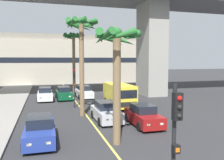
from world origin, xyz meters
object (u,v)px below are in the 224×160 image
object	(u,v)px
car_queue_third	(40,130)
delivery_van	(119,95)
traffic_light_median_far	(74,81)
palm_tree_mid_median	(117,55)
car_queue_second	(45,94)
car_queue_fourth	(143,116)
palm_tree_far_median	(81,37)
car_queue_fifth	(106,112)
traffic_light_median_near	(175,137)
car_queue_front	(84,92)
palm_tree_near_median	(74,45)
car_queue_sixth	(64,93)

from	to	relation	value
car_queue_third	delivery_van	xyz separation A→B (m)	(7.70, 8.80, 0.57)
traffic_light_median_far	palm_tree_mid_median	distance (m)	11.43
delivery_van	traffic_light_median_far	bearing A→B (deg)	169.40
car_queue_third	palm_tree_mid_median	distance (m)	6.33
car_queue_second	car_queue_fourth	world-z (taller)	same
delivery_van	palm_tree_far_median	bearing A→B (deg)	-146.25
car_queue_third	car_queue_fifth	xyz separation A→B (m)	(4.98, 3.72, 0.00)
traffic_light_median_near	palm_tree_mid_median	xyz separation A→B (m)	(0.49, 7.11, 2.43)
car_queue_front	palm_tree_near_median	distance (m)	7.85
car_queue_third	palm_tree_mid_median	world-z (taller)	palm_tree_mid_median
car_queue_fifth	traffic_light_median_far	xyz separation A→B (m)	(-1.77, 5.92, 1.99)
car_queue_fifth	delivery_van	world-z (taller)	delivery_van
palm_tree_near_median	palm_tree_far_median	world-z (taller)	palm_tree_near_median
car_queue_front	car_queue_second	xyz separation A→B (m)	(-4.81, -0.58, 0.00)
car_queue_second	car_queue_fourth	xyz separation A→B (m)	(6.98, -13.37, 0.00)
palm_tree_far_median	palm_tree_mid_median	bearing A→B (deg)	-83.43
delivery_van	traffic_light_median_far	xyz separation A→B (m)	(-4.49, 0.84, 1.43)
car_queue_fifth	delivery_van	bearing A→B (deg)	61.89
car_queue_sixth	car_queue_front	bearing A→B (deg)	8.44
car_queue_front	traffic_light_median_near	size ratio (longest dim) A/B	0.99
car_queue_front	delivery_van	distance (m)	7.33
traffic_light_median_far	car_queue_fifth	bearing A→B (deg)	-73.35
traffic_light_median_near	palm_tree_near_median	distance (m)	29.19
palm_tree_mid_median	car_queue_front	bearing A→B (deg)	87.07
traffic_light_median_near	palm_tree_mid_median	size ratio (longest dim) A/B	0.63
car_queue_second	traffic_light_median_far	size ratio (longest dim) A/B	0.98
car_queue_sixth	delivery_van	distance (m)	8.28
car_queue_second	palm_tree_near_median	distance (m)	9.16
car_queue_third	palm_tree_mid_median	xyz separation A→B (m)	(4.29, -1.48, 4.42)
car_queue_front	car_queue_third	size ratio (longest dim) A/B	1.01
car_queue_front	car_queue_third	bearing A→B (deg)	-108.26
traffic_light_median_far	car_queue_sixth	bearing A→B (deg)	96.47
traffic_light_median_near	palm_tree_mid_median	bearing A→B (deg)	86.08
car_queue_second	traffic_light_median_far	world-z (taller)	traffic_light_median_far
car_queue_third	car_queue_second	bearing A→B (deg)	88.64
palm_tree_far_median	car_queue_sixth	bearing A→B (deg)	95.25
car_queue_sixth	traffic_light_median_far	xyz separation A→B (m)	(0.64, -5.64, 1.99)
car_queue_fourth	car_queue_sixth	world-z (taller)	same
traffic_light_median_far	palm_tree_mid_median	size ratio (longest dim) A/B	0.63
car_queue_second	car_queue_sixth	world-z (taller)	same
car_queue_third	palm_tree_far_median	distance (m)	9.16
traffic_light_median_near	palm_tree_mid_median	distance (m)	7.53
palm_tree_mid_median	palm_tree_near_median	bearing A→B (deg)	89.46
traffic_light_median_near	traffic_light_median_far	world-z (taller)	same
car_queue_fourth	palm_tree_far_median	world-z (taller)	palm_tree_far_median
car_queue_front	palm_tree_near_median	bearing A→B (deg)	98.30
traffic_light_median_far	palm_tree_far_median	bearing A→B (deg)	-86.61
car_queue_third	car_queue_fourth	bearing A→B (deg)	13.13
car_queue_front	delivery_van	bearing A→B (deg)	-69.74
car_queue_third	palm_tree_mid_median	bearing A→B (deg)	-19.07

